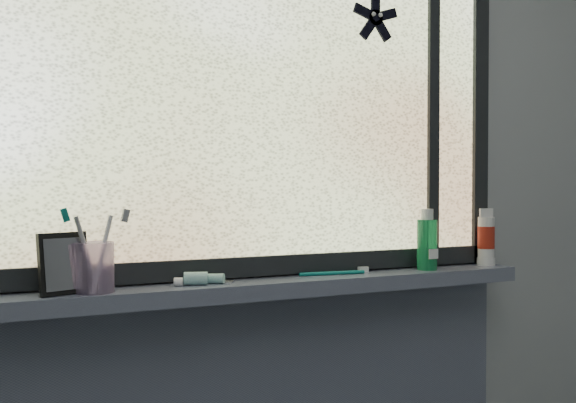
# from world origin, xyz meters

# --- Properties ---
(wall_back) EXTENTS (3.00, 0.01, 2.50)m
(wall_back) POSITION_xyz_m (0.00, 1.30, 1.25)
(wall_back) COLOR #9EA3A8
(wall_back) RESTS_ON ground
(windowsill) EXTENTS (1.62, 0.14, 0.04)m
(windowsill) POSITION_xyz_m (0.00, 1.23, 1.00)
(windowsill) COLOR #52596E
(windowsill) RESTS_ON wall_back
(window_pane) EXTENTS (1.50, 0.01, 1.00)m
(window_pane) POSITION_xyz_m (0.00, 1.28, 1.53)
(window_pane) COLOR silver
(window_pane) RESTS_ON wall_back
(frame_bottom) EXTENTS (1.60, 0.03, 0.05)m
(frame_bottom) POSITION_xyz_m (0.00, 1.28, 1.05)
(frame_bottom) COLOR black
(frame_bottom) RESTS_ON windowsill
(frame_right) EXTENTS (0.05, 0.03, 1.10)m
(frame_right) POSITION_xyz_m (0.78, 1.28, 1.53)
(frame_right) COLOR black
(frame_right) RESTS_ON wall_back
(frame_mullion) EXTENTS (0.03, 0.03, 1.00)m
(frame_mullion) POSITION_xyz_m (0.60, 1.28, 1.53)
(frame_mullion) COLOR black
(frame_mullion) RESTS_ON wall_back
(starfish_sticker) EXTENTS (0.15, 0.02, 0.15)m
(starfish_sticker) POSITION_xyz_m (0.40, 1.27, 1.72)
(starfish_sticker) COLOR black
(starfish_sticker) RESTS_ON window_pane
(vanity_mirror) EXTENTS (0.12, 0.09, 0.13)m
(vanity_mirror) POSITION_xyz_m (-0.43, 1.21, 1.09)
(vanity_mirror) COLOR black
(vanity_mirror) RESTS_ON windowsill
(toothpaste_tube) EXTENTS (0.18, 0.10, 0.03)m
(toothpaste_tube) POSITION_xyz_m (-0.11, 1.22, 1.04)
(toothpaste_tube) COLOR white
(toothpaste_tube) RESTS_ON windowsill
(toothbrush_cup) EXTENTS (0.09, 0.09, 0.11)m
(toothbrush_cup) POSITION_xyz_m (-0.36, 1.21, 1.08)
(toothbrush_cup) COLOR #CDA9E0
(toothbrush_cup) RESTS_ON windowsill
(toothbrush_lying) EXTENTS (0.23, 0.05, 0.01)m
(toothbrush_lying) POSITION_xyz_m (0.25, 1.24, 1.03)
(toothbrush_lying) COLOR #0C736B
(toothbrush_lying) RESTS_ON windowsill
(mouthwash_bottle) EXTENTS (0.07, 0.07, 0.14)m
(mouthwash_bottle) POSITION_xyz_m (0.54, 1.22, 1.11)
(mouthwash_bottle) COLOR #1FA35A
(mouthwash_bottle) RESTS_ON windowsill
(cream_tube) EXTENTS (0.06, 0.06, 0.12)m
(cream_tube) POSITION_xyz_m (0.77, 1.23, 1.11)
(cream_tube) COLOR silver
(cream_tube) RESTS_ON windowsill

